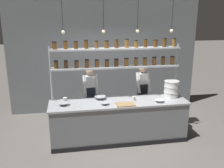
{
  "coord_description": "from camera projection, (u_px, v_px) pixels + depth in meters",
  "views": [
    {
      "loc": [
        -1.05,
        -5.08,
        2.79
      ],
      "look_at": [
        -0.12,
        0.2,
        1.27
      ],
      "focal_mm": 40.0,
      "sensor_mm": 36.0,
      "label": 1
    }
  ],
  "objects": [
    {
      "name": "chef_left",
      "position": [
        90.0,
        94.0,
        6.07
      ],
      "size": [
        0.38,
        0.29,
        1.58
      ],
      "rotation": [
        0.0,
        0.0,
        0.09
      ],
      "color": "black",
      "rests_on": "ground_plane"
    },
    {
      "name": "prep_bowl_center_back",
      "position": [
        159.0,
        101.0,
        5.46
      ],
      "size": [
        0.21,
        0.21,
        0.06
      ],
      "color": "white",
      "rests_on": "prep_counter"
    },
    {
      "name": "prep_bowl_near_right",
      "position": [
        63.0,
        104.0,
        5.26
      ],
      "size": [
        0.23,
        0.23,
        0.06
      ],
      "color": "#B2B7BC",
      "rests_on": "prep_counter"
    },
    {
      "name": "spice_shelf_unit",
      "position": [
        117.0,
        59.0,
        5.57
      ],
      "size": [
        2.94,
        0.28,
        2.26
      ],
      "color": "#ADAFB5",
      "rests_on": "ground_plane"
    },
    {
      "name": "container_stack",
      "position": [
        171.0,
        89.0,
        5.78
      ],
      "size": [
        0.35,
        0.35,
        0.38
      ],
      "color": "white",
      "rests_on": "prep_counter"
    },
    {
      "name": "ground_plane",
      "position": [
        119.0,
        139.0,
        5.75
      ],
      "size": [
        40.0,
        40.0,
        0.0
      ],
      "primitive_type": "plane",
      "color": "slate"
    },
    {
      "name": "prep_bowl_near_left",
      "position": [
        105.0,
        104.0,
        5.3
      ],
      "size": [
        0.18,
        0.18,
        0.05
      ],
      "color": "#B2B7BC",
      "rests_on": "prep_counter"
    },
    {
      "name": "pendant_light_row",
      "position": [
        120.0,
        29.0,
        5.07
      ],
      "size": [
        2.33,
        0.07,
        0.81
      ],
      "color": "black"
    },
    {
      "name": "prep_bowl_center_front",
      "position": [
        100.0,
        98.0,
        5.64
      ],
      "size": [
        0.26,
        0.26,
        0.07
      ],
      "color": "#B2B7BC",
      "rests_on": "prep_counter"
    },
    {
      "name": "serving_cup_front",
      "position": [
        65.0,
        100.0,
        5.44
      ],
      "size": [
        0.09,
        0.09,
        0.11
      ],
      "color": "silver",
      "rests_on": "prep_counter"
    },
    {
      "name": "chef_center",
      "position": [
        142.0,
        91.0,
        6.31
      ],
      "size": [
        0.39,
        0.3,
        1.59
      ],
      "rotation": [
        0.0,
        0.0,
        0.13
      ],
      "color": "black",
      "rests_on": "ground_plane"
    },
    {
      "name": "serving_cup_by_board",
      "position": [
        133.0,
        98.0,
        5.57
      ],
      "size": [
        0.09,
        0.09,
        0.09
      ],
      "color": "silver",
      "rests_on": "prep_counter"
    },
    {
      "name": "prep_counter",
      "position": [
        119.0,
        121.0,
        5.62
      ],
      "size": [
        3.06,
        0.76,
        0.92
      ],
      "color": "gray",
      "rests_on": "ground_plane"
    },
    {
      "name": "cutting_board",
      "position": [
        125.0,
        104.0,
        5.29
      ],
      "size": [
        0.4,
        0.26,
        0.02
      ],
      "color": "#A88456",
      "rests_on": "prep_counter"
    },
    {
      "name": "back_wall",
      "position": [
        105.0,
        55.0,
        7.21
      ],
      "size": [
        5.46,
        0.12,
        3.26
      ],
      "primitive_type": "cube",
      "color": "gray",
      "rests_on": "ground_plane"
    }
  ]
}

